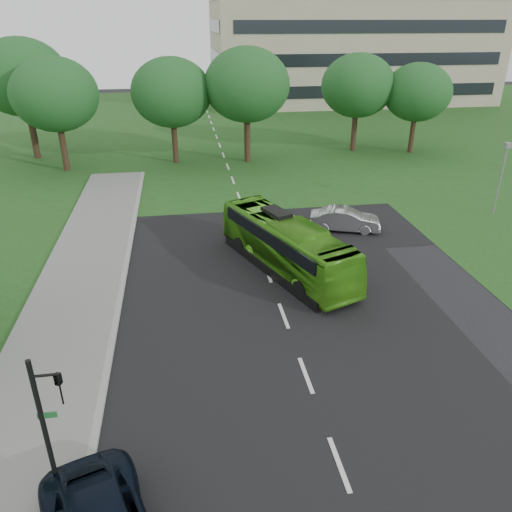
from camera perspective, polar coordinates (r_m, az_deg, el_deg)
The scene contains 13 objects.
ground at distance 20.08m, azimuth 4.33°, elevation -9.88°, with size 160.00×160.00×0.00m, color black.
street_surfaces at distance 40.49m, azimuth -3.33°, elevation 8.95°, with size 120.00×120.00×0.15m.
office_building at distance 82.03m, azimuth 10.80°, elevation 25.87°, with size 40.10×20.10×25.00m.
tree_park_a at distance 44.19m, azimuth -22.01°, elevation 16.73°, with size 6.79×6.79×9.02m.
tree_park_b at distance 44.35m, azimuth -9.64°, elevation 17.93°, with size 6.71×6.71×8.80m.
tree_park_c at distance 44.09m, azimuth -1.04°, elevation 18.95°, with size 7.21×7.21×9.57m.
tree_park_d at distance 48.94m, azimuth 11.56°, elevation 18.53°, with size 6.67×6.67×8.82m.
tree_park_e at distance 49.64m, azimuth 18.00°, elevation 17.36°, with size 6.05×6.05×8.07m.
tree_park_f at distance 49.40m, azimuth -25.12°, elevation 17.99°, with size 7.68×7.68×10.25m.
bus at distance 25.03m, azimuth 3.47°, elevation 1.29°, with size 2.25×9.61×2.68m, color #489F1B.
sedan at distance 30.44m, azimuth 10.13°, elevation 4.14°, with size 1.44×4.14×1.36m, color #B6B7BB.
traffic_light at distance 13.81m, azimuth -22.56°, elevation -17.19°, with size 0.75×0.23×4.59m.
camera_pole at distance 35.34m, azimuth 26.34°, elevation 8.89°, with size 0.41×0.36×4.68m.
Camera 1 is at (-3.94, -15.87, 11.65)m, focal length 35.00 mm.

